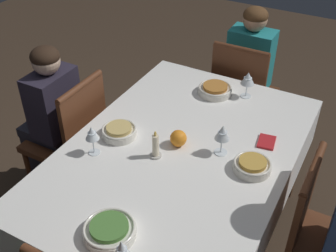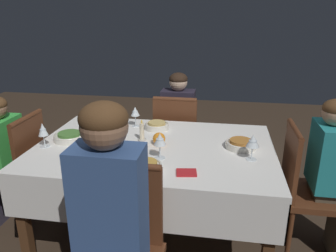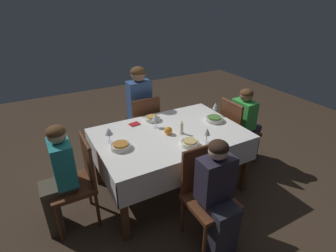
% 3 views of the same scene
% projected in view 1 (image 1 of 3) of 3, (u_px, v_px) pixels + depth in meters
% --- Properties ---
extents(ground_plane, '(8.00, 8.00, 0.00)m').
position_uv_depth(ground_plane, '(177.00, 242.00, 2.53)').
color(ground_plane, '#3D2D21').
extents(dining_table, '(1.58, 1.07, 0.73)m').
position_uv_depth(dining_table, '(179.00, 162.00, 2.15)').
color(dining_table, white).
rests_on(dining_table, ground_plane).
extents(chair_south, '(0.41, 0.41, 0.90)m').
position_uv_depth(chair_south, '(323.00, 239.00, 1.93)').
color(chair_south, '#562D19').
rests_on(chair_south, ground_plane).
extents(chair_north, '(0.41, 0.41, 0.90)m').
position_uv_depth(chair_north, '(72.00, 136.00, 2.55)').
color(chair_north, '#562D19').
rests_on(chair_north, ground_plane).
extents(chair_east, '(0.41, 0.41, 0.90)m').
position_uv_depth(chair_east, '(242.00, 93.00, 2.95)').
color(chair_east, '#562D19').
rests_on(chair_east, ground_plane).
extents(person_child_dark, '(0.30, 0.33, 1.07)m').
position_uv_depth(person_child_dark, '(49.00, 117.00, 2.56)').
color(person_child_dark, '#282833').
rests_on(person_child_dark, ground_plane).
extents(person_child_teal, '(0.33, 0.30, 1.09)m').
position_uv_depth(person_child_teal, '(251.00, 71.00, 3.01)').
color(person_child_teal, '#4C4233').
rests_on(person_child_teal, ground_plane).
extents(bowl_south, '(0.18, 0.18, 0.06)m').
position_uv_depth(bowl_south, '(252.00, 165.00, 1.96)').
color(bowl_south, silver).
rests_on(bowl_south, dining_table).
extents(wine_glass_south, '(0.08, 0.08, 0.16)m').
position_uv_depth(wine_glass_south, '(223.00, 133.00, 2.01)').
color(wine_glass_south, white).
rests_on(wine_glass_south, dining_table).
extents(bowl_north, '(0.18, 0.18, 0.06)m').
position_uv_depth(bowl_north, '(119.00, 131.00, 2.17)').
color(bowl_north, silver).
rests_on(bowl_north, dining_table).
extents(wine_glass_north, '(0.07, 0.07, 0.16)m').
position_uv_depth(wine_glass_north, '(92.00, 134.00, 2.01)').
color(wine_glass_north, white).
rests_on(wine_glass_north, dining_table).
extents(bowl_west, '(0.21, 0.21, 0.06)m').
position_uv_depth(bowl_west, '(109.00, 230.00, 1.66)').
color(bowl_west, silver).
rests_on(bowl_west, dining_table).
extents(wine_glass_west, '(0.07, 0.07, 0.17)m').
position_uv_depth(wine_glass_west, '(122.00, 250.00, 1.47)').
color(wine_glass_west, white).
rests_on(wine_glass_west, dining_table).
extents(bowl_east, '(0.20, 0.20, 0.06)m').
position_uv_depth(bowl_east, '(215.00, 89.00, 2.51)').
color(bowl_east, silver).
rests_on(bowl_east, dining_table).
extents(wine_glass_east, '(0.08, 0.08, 0.16)m').
position_uv_depth(wine_glass_east, '(248.00, 79.00, 2.43)').
color(wine_glass_east, white).
rests_on(wine_glass_east, dining_table).
extents(candle_centerpiece, '(0.06, 0.06, 0.15)m').
position_uv_depth(candle_centerpiece, '(156.00, 147.00, 2.02)').
color(candle_centerpiece, beige).
rests_on(candle_centerpiece, dining_table).
extents(orange_fruit, '(0.08, 0.08, 0.08)m').
position_uv_depth(orange_fruit, '(178.00, 138.00, 2.10)').
color(orange_fruit, orange).
rests_on(orange_fruit, dining_table).
extents(napkin_red_folded, '(0.12, 0.10, 0.01)m').
position_uv_depth(napkin_red_folded, '(267.00, 142.00, 2.14)').
color(napkin_red_folded, red).
rests_on(napkin_red_folded, dining_table).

